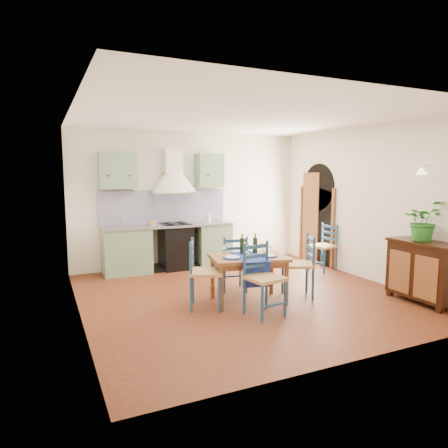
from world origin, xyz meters
The scene contains 13 objects.
floor centered at (0.00, 0.00, 0.00)m, with size 5.00×5.00×0.00m, color #401F0D.
back_wall centered at (-0.47, 2.29, 1.05)m, with size 5.00×0.96×2.80m.
right_wall centered at (2.50, 0.28, 1.34)m, with size 0.26×5.00×2.80m.
left_wall centered at (-2.50, 0.00, 1.40)m, with size 0.04×5.00×2.80m, color white.
ceiling centered at (0.00, 0.00, 2.80)m, with size 5.00×5.00×0.01m, color white.
dining_table centered at (-0.12, -0.33, 0.63)m, with size 1.23×0.96×1.02m.
chair_near centered at (-0.20, -0.90, 0.51)m, with size 0.53×0.53×0.99m.
chair_far centered at (-0.07, 0.30, 0.48)m, with size 0.51×0.51×0.93m.
chair_left centered at (-0.84, -0.29, 0.52)m, with size 0.62×0.62×1.00m.
chair_right centered at (0.74, -0.43, 0.51)m, with size 0.60×0.60×0.99m.
chair_spare centered at (2.23, 0.83, 0.48)m, with size 0.52×0.52×0.93m.
sideboard centered at (2.26, -1.44, 0.51)m, with size 0.50×1.05×0.94m.
potted_plant centered at (2.27, -1.37, 1.24)m, with size 0.55×0.47×0.61m, color #226D22.
Camera 1 is at (-2.91, -5.51, 1.94)m, focal length 32.00 mm.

